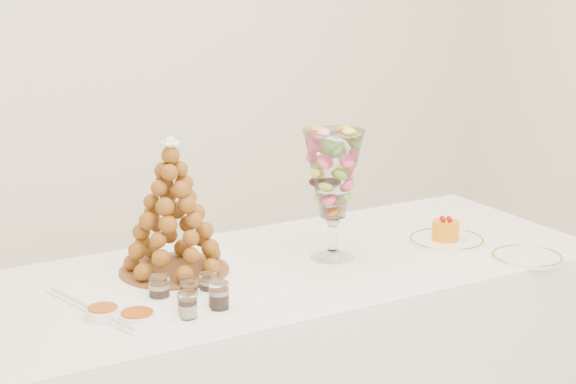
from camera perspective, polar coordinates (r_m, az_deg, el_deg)
buffet_table at (r=2.99m, az=-0.45°, el=-11.20°), size 1.96×0.79×0.74m
lace_tray at (r=2.71m, az=-6.85°, el=-5.43°), size 0.61×0.52×0.02m
macaron_vase at (r=2.86m, az=2.70°, el=0.96°), size 0.18×0.18×0.39m
cake_plate at (r=3.11m, az=9.37°, el=-2.85°), size 0.24×0.24×0.01m
spare_plate at (r=3.00m, az=13.98°, el=-3.77°), size 0.22×0.22×0.01m
verrine_a at (r=2.59m, az=-7.64°, el=-5.74°), size 0.07×0.07×0.07m
verrine_b at (r=2.58m, az=-5.89°, el=-5.86°), size 0.05×0.05×0.06m
verrine_c at (r=2.63m, az=-4.75°, el=-5.49°), size 0.05×0.05×0.06m
verrine_d at (r=2.48m, az=-5.98°, el=-6.68°), size 0.06×0.06×0.07m
verrine_e at (r=2.54m, az=-4.12°, el=-6.12°), size 0.07×0.07×0.07m
ramekin_back at (r=2.52m, az=-10.91°, el=-7.06°), size 0.09×0.09×0.03m
ramekin_front at (r=2.47m, az=-8.92°, el=-7.41°), size 0.09×0.09×0.03m
croquembouche at (r=2.72m, az=-6.87°, el=-0.90°), size 0.31×0.31×0.39m
mousse_cake at (r=3.09m, az=9.32°, el=-2.23°), size 0.09×0.09×0.08m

